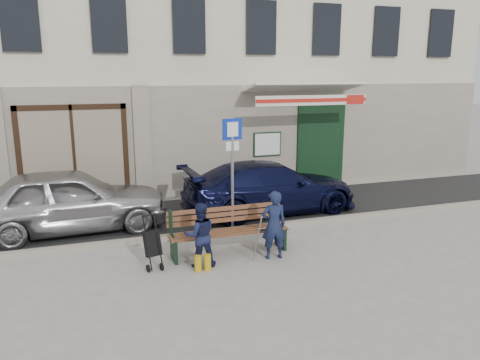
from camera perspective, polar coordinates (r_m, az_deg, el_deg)
name	(u,v)px	position (r m, az deg, el deg)	size (l,w,h in m)	color
ground	(250,258)	(9.31, 1.22, -9.49)	(80.00, 80.00, 0.00)	#9E9991
asphalt_lane	(209,214)	(12.10, -3.78, -4.12)	(60.00, 3.20, 0.01)	#282828
curb	(227,231)	(10.62, -1.54, -6.25)	(60.00, 0.18, 0.12)	#9E9384
building	(167,30)	(16.86, -8.95, 17.66)	(20.00, 8.27, 10.00)	beige
car_silver	(69,200)	(11.26, -20.08, -2.32)	(1.74, 4.33, 1.48)	#AAAAAE
car_navy	(270,187)	(12.11, 3.71, -0.85)	(1.86, 4.58, 1.33)	black
parking_sign	(232,157)	(10.56, -0.94, 2.88)	(0.47, 0.11, 2.56)	gray
bench	(227,232)	(9.38, -1.64, -6.31)	(2.40, 1.17, 0.98)	brown
man	(274,225)	(9.10, 4.13, -5.48)	(0.50, 0.32, 1.36)	#161E3D
woman	(200,235)	(8.76, -4.91, -6.70)	(0.60, 0.46, 1.23)	#151B3C
stroller	(153,245)	(8.88, -10.61, -7.80)	(0.35, 0.45, 1.00)	black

